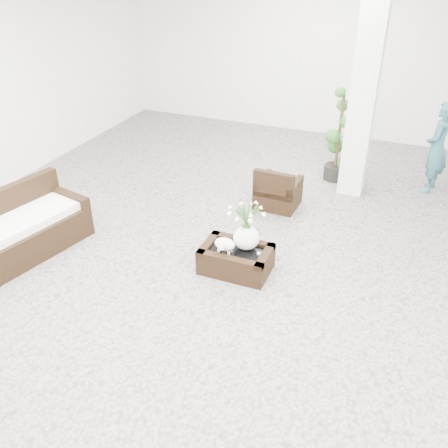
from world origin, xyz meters
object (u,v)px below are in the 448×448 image
at_px(coffee_table, 236,260).
at_px(loveseat, 25,223).
at_px(topiary, 339,136).
at_px(armchair, 278,186).

relative_size(coffee_table, loveseat, 0.54).
bearing_deg(coffee_table, topiary, 79.18).
relative_size(armchair, loveseat, 0.42).
distance_m(coffee_table, topiary, 3.47).
bearing_deg(coffee_table, armchair, 90.59).
height_order(armchair, topiary, topiary).
height_order(coffee_table, armchair, armchair).
bearing_deg(armchair, loveseat, 44.49).
height_order(coffee_table, loveseat, loveseat).
height_order(coffee_table, topiary, topiary).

